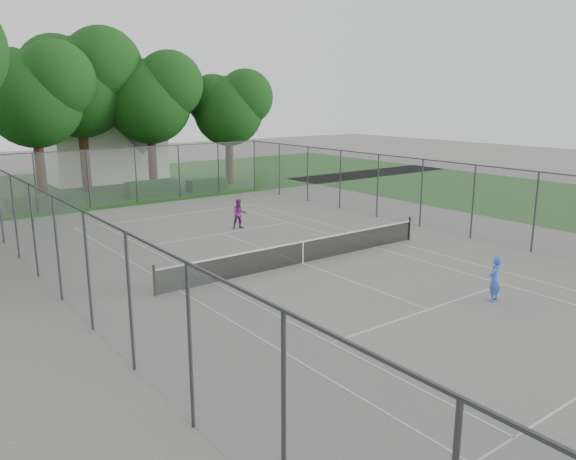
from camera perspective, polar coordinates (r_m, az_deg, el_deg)
ground at (r=22.76m, az=1.52°, el=-3.40°), size 120.00×120.00×0.00m
grass_far at (r=45.61m, az=-19.34°, el=4.31°), size 60.00×20.00×0.00m
grass_right at (r=40.01m, az=27.03°, el=2.44°), size 16.00×40.00×0.00m
court_markings at (r=22.76m, az=1.52°, el=-3.39°), size 11.03×23.83×0.01m
tennis_net at (r=22.62m, az=1.53°, el=-2.16°), size 12.87×0.10×1.10m
perimeter_fence at (r=22.31m, az=1.55°, el=1.05°), size 18.08×34.08×3.52m
tree_far_left at (r=39.69m, az=-24.36°, el=12.72°), size 7.02×6.41×10.09m
tree_far_midleft at (r=42.33m, az=-20.36°, el=14.18°), size 7.87×7.18×11.31m
tree_far_midright at (r=41.95m, az=-13.80°, el=13.21°), size 6.83×6.24×9.82m
tree_far_right at (r=43.75m, az=-5.95°, el=12.47°), size 6.04×5.51×8.68m
hedge_left at (r=36.56m, az=-24.06°, el=2.51°), size 3.42×1.03×0.85m
hedge_mid at (r=39.28m, az=-13.70°, el=4.13°), size 3.41×0.97×1.07m
hedge_right at (r=40.79m, az=-8.23°, el=4.55°), size 2.85×1.05×0.86m
house at (r=48.25m, az=-18.56°, el=10.03°), size 8.69×6.74×10.82m
girl_player at (r=19.62m, az=20.25°, el=-4.68°), size 0.62×0.47×1.52m
woman_player at (r=28.74m, az=-4.97°, el=1.66°), size 0.88×0.77×1.53m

